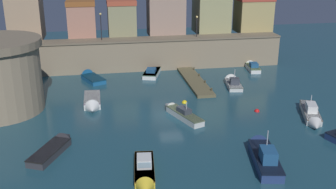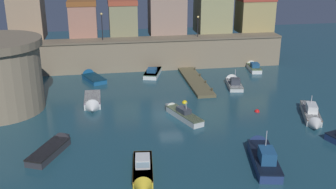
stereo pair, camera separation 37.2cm
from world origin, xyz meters
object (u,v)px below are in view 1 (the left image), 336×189
Objects in this scene: moored_boat_8 at (153,71)px; moored_boat_10 at (90,77)px; quay_lamp_1 at (197,23)px; moored_boat_4 at (263,154)px; quay_lamp_0 at (101,22)px; moored_boat_9 at (312,115)px; moored_boat_1 at (56,147)px; mooring_buoy_0 at (257,111)px; moored_boat_5 at (145,174)px; moored_boat_6 at (180,112)px; moored_boat_7 at (252,66)px; moored_boat_3 at (232,82)px; mooring_buoy_1 at (185,103)px; moored_boat_2 at (92,103)px.

moored_boat_10 is (-8.86, -1.45, -0.06)m from moored_boat_8.
quay_lamp_1 is 29.93m from moored_boat_4.
quay_lamp_0 is 0.60× the size of moored_boat_8.
moored_boat_9 is at bearing -37.77° from moored_boat_4.
quay_lamp_0 is 8.04m from moored_boat_10.
moored_boat_1 is 0.86× the size of moored_boat_9.
moored_boat_9 is at bearing -46.39° from quay_lamp_0.
mooring_buoy_0 is (-4.80, 3.00, -0.46)m from moored_boat_9.
moored_boat_6 is at bearing 161.87° from moored_boat_5.
moored_boat_8 is at bearing -18.67° from moored_boat_6.
moored_boat_7 is 0.72× the size of moored_boat_9.
moored_boat_7 reaches higher than moored_boat_8.
quay_lamp_1 is at bearing 96.69° from mooring_buoy_0.
moored_boat_4 is at bearing -150.84° from moored_boat_8.
quay_lamp_1 is 10.43m from moored_boat_7.
moored_boat_3 is 19.21m from moored_boat_10.
moored_boat_5 is 28.44m from moored_boat_8.
moored_boat_4 is 10.26m from moored_boat_5.
moored_boat_8 is at bearing -103.94° from moored_boat_10.
moored_boat_8 reaches higher than moored_boat_1.
moored_boat_6 is 13.72m from moored_boat_9.
moored_boat_4 reaches higher than moored_boat_7.
quay_lamp_1 reaches higher than moored_boat_1.
moored_boat_5 is 20.45m from moored_boat_9.
moored_boat_9 is (20.94, -21.98, -6.63)m from quay_lamp_0.
moored_boat_5 is at bearing -112.81° from mooring_buoy_1.
moored_boat_2 is 25.94m from moored_boat_7.
moored_boat_4 is 29.15m from moored_boat_10.
moored_boat_1 is 10.79m from moored_boat_2.
moored_boat_1 is 17.95m from moored_boat_4.
quay_lamp_0 reaches higher than moored_boat_9.
quay_lamp_1 is 5.37× the size of mooring_buoy_0.
moored_boat_3 is at bearing -140.40° from moored_boat_9.
moored_boat_5 is 11.05× the size of mooring_buoy_0.
moored_boat_7 is at bearing -162.29° from moored_boat_9.
moored_boat_1 is at bearing -127.29° from quay_lamp_1.
moored_boat_8 is at bearing -3.30° from moored_boat_1.
moored_boat_2 is at bearing 54.45° from moored_boat_4.
quay_lamp_1 is 0.52× the size of moored_boat_3.
moored_boat_9 is (22.54, -7.77, 0.05)m from moored_boat_2.
quay_lamp_0 is 6.74× the size of mooring_buoy_0.
moored_boat_6 reaches higher than moored_boat_10.
mooring_buoy_0 is 0.90× the size of mooring_buoy_1.
moored_boat_4 reaches higher than moored_boat_1.
moored_boat_9 reaches higher than moored_boat_5.
moored_boat_4 reaches higher than mooring_buoy_0.
moored_boat_3 is 0.93× the size of moored_boat_5.
quay_lamp_1 is at bearing 77.43° from moored_boat_7.
quay_lamp_1 is 33.24m from moored_boat_5.
moored_boat_5 is (-11.55, -30.55, -6.22)m from quay_lamp_1.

